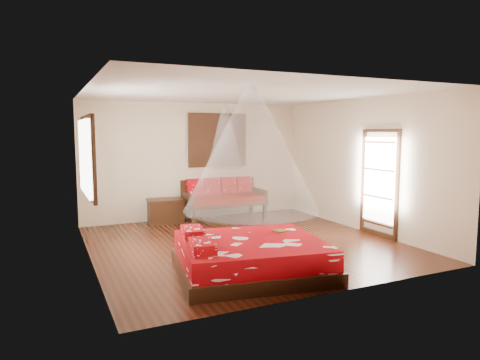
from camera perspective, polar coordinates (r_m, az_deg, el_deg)
name	(u,v)px	position (r m, az deg, el deg)	size (l,w,h in m)	color
room	(244,170)	(7.95, 0.57, 1.35)	(5.54, 5.54, 2.84)	black
bed	(250,256)	(6.50, 1.30, -10.13)	(2.46, 2.29, 0.64)	black
daybed	(223,197)	(10.45, -2.28, -2.27)	(1.94, 0.86, 0.98)	black
storage_chest	(166,211)	(10.10, -9.90, -4.05)	(0.86, 0.66, 0.56)	black
shutter_panel	(218,140)	(10.63, -2.99, 5.34)	(1.52, 0.06, 1.32)	black
window_left	(89,157)	(7.40, -19.50, 2.93)	(0.10, 1.74, 1.34)	black
glazed_door	(379,184)	(9.01, 18.08, -0.48)	(0.08, 1.02, 2.16)	black
wine_tray	(279,229)	(6.97, 5.27, -6.51)	(0.22, 0.22, 0.18)	brown
mosquito_net_main	(251,149)	(6.24, 1.51, 4.09)	(2.00, 2.00, 1.80)	white
mosquito_net_daybed	(225,136)	(10.20, -2.02, 5.85)	(0.85, 0.85, 1.50)	white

